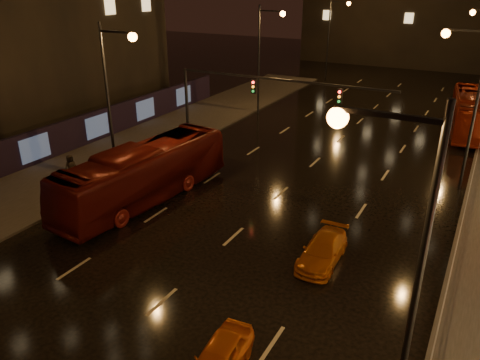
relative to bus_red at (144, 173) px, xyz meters
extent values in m
plane|color=black|center=(6.74, 8.66, -1.69)|extent=(140.00, 140.00, 0.00)
cube|color=#38332D|center=(-6.76, 3.66, -1.62)|extent=(7.00, 70.00, 0.15)
cube|color=black|center=(-10.46, 0.66, -0.44)|extent=(0.30, 46.00, 2.50)
cylinder|color=black|center=(-2.86, 8.66, 1.41)|extent=(0.22, 0.22, 6.20)
cube|color=black|center=(4.74, 8.66, 4.41)|extent=(15.20, 0.14, 0.14)
cube|color=black|center=(2.74, 8.66, 3.76)|extent=(0.32, 0.18, 0.95)
cube|color=black|center=(8.74, 8.66, 3.76)|extent=(0.32, 0.18, 0.95)
sphere|color=#FF1E19|center=(2.74, 8.54, 4.06)|extent=(0.18, 0.18, 0.18)
cylinder|color=black|center=(16.34, -9.34, 3.31)|extent=(0.18, 0.18, 10.00)
cube|color=black|center=(15.14, -9.34, 7.81)|extent=(2.40, 0.12, 0.12)
sphere|color=orange|center=(14.04, -9.34, 7.61)|extent=(0.50, 0.50, 0.50)
cube|color=#99999E|center=(16.94, 6.66, -0.59)|extent=(0.05, 56.00, 0.05)
cube|color=#99999E|center=(16.94, 6.66, -0.99)|extent=(0.05, 56.00, 0.05)
imported|color=#550F0C|center=(0.00, 0.00, 0.00)|extent=(3.88, 12.34, 3.38)
imported|color=maroon|center=(15.74, 24.07, -0.03)|extent=(4.07, 12.13, 3.31)
imported|color=#CB5613|center=(10.74, -9.41, -1.10)|extent=(1.70, 3.61, 1.19)
imported|color=#BE5B11|center=(11.50, -1.34, -1.11)|extent=(1.76, 4.06, 1.16)
imported|color=black|center=(-6.05, -0.09, -0.72)|extent=(0.71, 0.91, 1.64)
camera|label=1|loc=(17.04, -19.50, 10.55)|focal=35.00mm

